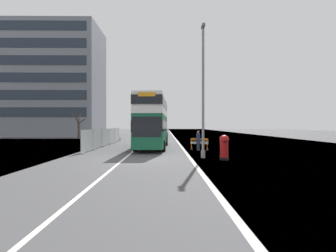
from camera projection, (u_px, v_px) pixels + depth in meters
The scene contains 11 objects.
ground at pixel (150, 160), 17.40m from camera, with size 140.00×280.00×0.10m.
double_decker_bus at pixel (153, 121), 26.27m from camera, with size 3.07×11.67×4.99m.
lamppost_foreground at pixel (203, 95), 18.34m from camera, with size 0.29×0.70×9.27m.
red_pillar_postbox at pixel (224, 146), 17.23m from camera, with size 0.61×0.61×1.63m.
roadworks_barrier at pixel (199, 143), 24.00m from camera, with size 1.65×0.82×1.08m.
construction_site_fence at pixel (105, 137), 29.00m from camera, with size 0.44×17.20×1.93m.
car_oncoming_near at pixel (157, 133), 44.47m from camera, with size 2.00×4.21×2.17m.
car_receding_mid at pixel (163, 131), 52.76m from camera, with size 1.94×4.53×2.22m.
bare_tree_far_verge_near at pixel (79, 127), 43.74m from camera, with size 2.53×2.79×4.28m.
pedestrian_at_kerb at pixel (198, 141), 23.54m from camera, with size 0.34×0.34×1.75m.
backdrop_office_block at pixel (24, 82), 55.30m from camera, with size 31.58×12.36×22.70m.
Camera 1 is at (1.67, -17.29, 2.28)m, focal length 28.21 mm.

